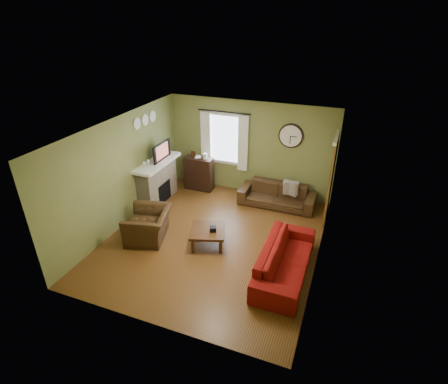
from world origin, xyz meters
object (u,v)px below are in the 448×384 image
(armchair, at_px, (148,225))
(coffee_table, at_px, (208,237))
(bookshelf, at_px, (199,174))
(sofa_red, at_px, (285,260))
(sofa_brown, at_px, (277,195))

(armchair, distance_m, coffee_table, 1.40)
(bookshelf, xyz_separation_m, sofa_red, (3.11, -2.76, -0.16))
(sofa_red, xyz_separation_m, armchair, (-3.16, 0.10, 0.02))
(sofa_brown, distance_m, armchair, 3.47)
(sofa_brown, bearing_deg, sofa_red, -73.36)
(bookshelf, distance_m, sofa_brown, 2.34)
(sofa_red, distance_m, armchair, 3.16)
(sofa_brown, relative_size, coffee_table, 2.68)
(coffee_table, bearing_deg, armchair, -170.72)
(bookshelf, height_order, coffee_table, bookshelf)
(bookshelf, height_order, sofa_red, bookshelf)
(bookshelf, relative_size, armchair, 0.92)
(sofa_brown, height_order, sofa_red, sofa_red)
(sofa_brown, distance_m, sofa_red, 2.75)
(sofa_red, xyz_separation_m, coffee_table, (-1.79, 0.32, -0.12))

